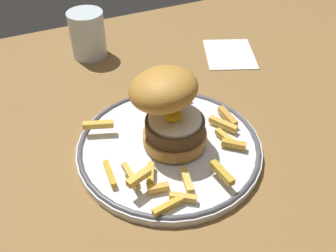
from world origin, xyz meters
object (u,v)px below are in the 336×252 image
at_px(dinner_plate, 168,145).
at_px(burger, 168,107).
at_px(napkin, 230,54).
at_px(water_glass, 88,37).

height_order(dinner_plate, burger, burger).
height_order(dinner_plate, napkin, dinner_plate).
xyz_separation_m(burger, napkin, (0.23, 0.20, -0.07)).
bearing_deg(burger, dinner_plate, -115.54).
distance_m(burger, water_glass, 0.32).
distance_m(dinner_plate, burger, 0.07).
xyz_separation_m(dinner_plate, burger, (0.00, 0.00, 0.07)).
bearing_deg(burger, water_glass, 95.87).
relative_size(water_glass, napkin, 0.76).
bearing_deg(water_glass, napkin, -24.22).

